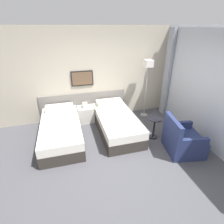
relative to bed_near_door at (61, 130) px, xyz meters
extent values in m
plane|color=#47474C|center=(1.25, -1.18, -0.26)|extent=(16.00, 16.00, 0.00)
cube|color=#B7AD99|center=(1.25, 1.07, 1.09)|extent=(10.00, 0.06, 2.70)
cube|color=slate|center=(0.74, 1.02, 0.17)|extent=(2.62, 0.04, 0.84)
cube|color=black|center=(0.74, 1.02, 1.04)|extent=(0.64, 0.03, 0.44)
cube|color=brown|center=(0.74, 1.01, 1.04)|extent=(0.58, 0.01, 0.38)
cube|color=white|center=(3.47, -1.32, 1.09)|extent=(0.06, 4.72, 2.70)
cube|color=#B2B7C1|center=(3.43, -1.32, 1.06)|extent=(0.03, 4.34, 2.64)
cube|color=#8E939E|center=(3.34, 0.69, 1.06)|extent=(0.10, 0.24, 2.64)
cube|color=#332D28|center=(0.00, -0.03, -0.11)|extent=(0.97, 2.03, 0.29)
cube|color=silver|center=(0.00, -0.03, 0.13)|extent=(0.96, 2.01, 0.21)
cube|color=silver|center=(0.00, 0.76, 0.30)|extent=(0.78, 0.34, 0.13)
cube|color=#332D28|center=(1.49, -0.03, -0.11)|extent=(0.97, 2.03, 0.29)
cube|color=silver|center=(1.49, -0.03, 0.13)|extent=(0.96, 2.01, 0.21)
cube|color=silver|center=(1.49, 0.76, 0.30)|extent=(0.78, 0.34, 0.13)
cube|color=beige|center=(0.74, 0.76, -0.01)|extent=(0.48, 0.40, 0.49)
cube|color=silver|center=(0.74, 0.76, 0.30)|extent=(0.14, 0.14, 0.14)
cylinder|color=#9E9993|center=(2.65, 0.66, -0.25)|extent=(0.24, 0.24, 0.02)
cylinder|color=#9E9993|center=(2.65, 0.66, 0.55)|extent=(0.02, 0.02, 1.58)
cube|color=silver|center=(2.65, 0.66, 1.44)|extent=(0.23, 0.23, 0.20)
cylinder|color=black|center=(2.34, -0.58, -0.25)|extent=(0.24, 0.24, 0.01)
cylinder|color=black|center=(2.34, -0.58, 0.03)|extent=(0.05, 0.05, 0.54)
cylinder|color=black|center=(2.34, -0.58, 0.31)|extent=(0.37, 0.37, 0.02)
cube|color=navy|center=(2.76, -1.27, -0.06)|extent=(0.89, 0.92, 0.40)
cube|color=navy|center=(2.43, -1.21, 0.38)|extent=(0.24, 0.80, 0.47)
cube|color=navy|center=(2.69, -1.62, 0.24)|extent=(0.65, 0.20, 0.18)
cube|color=navy|center=(2.82, -0.92, 0.24)|extent=(0.65, 0.20, 0.18)
camera|label=1|loc=(0.24, -4.03, 2.44)|focal=28.00mm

